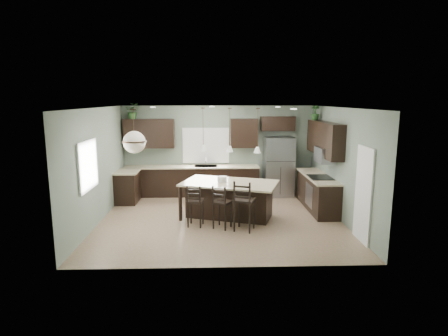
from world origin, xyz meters
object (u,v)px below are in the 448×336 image
(bar_stool_right, at_px, (244,205))
(plant_back_left, at_px, (133,111))
(bar_stool_center, at_px, (222,207))
(bar_stool_left, at_px, (195,205))
(kitchen_island, at_px, (230,200))
(serving_dish, at_px, (222,179))
(refrigerator, at_px, (279,167))

(bar_stool_right, xyz_separation_m, plant_back_left, (-3.15, 3.37, 2.04))
(plant_back_left, bearing_deg, bar_stool_center, -50.45)
(bar_stool_left, bearing_deg, bar_stool_right, -6.10)
(kitchen_island, distance_m, bar_stool_left, 1.06)
(bar_stool_center, bearing_deg, plant_back_left, 157.39)
(kitchen_island, bearing_deg, serving_dish, 180.00)
(bar_stool_center, relative_size, plant_back_left, 2.18)
(refrigerator, relative_size, kitchen_island, 0.78)
(kitchen_island, bearing_deg, bar_stool_right, -54.83)
(refrigerator, height_order, bar_stool_right, refrigerator)
(refrigerator, xyz_separation_m, bar_stool_center, (-1.85, -3.00, -0.40))
(serving_dish, bearing_deg, kitchen_island, -18.55)
(kitchen_island, distance_m, plant_back_left, 4.31)
(kitchen_island, height_order, plant_back_left, plant_back_left)
(kitchen_island, bearing_deg, bar_stool_left, -124.30)
(refrigerator, height_order, serving_dish, refrigerator)
(bar_stool_center, bearing_deg, kitchen_island, 103.21)
(bar_stool_right, bearing_deg, bar_stool_left, -175.00)
(refrigerator, distance_m, bar_stool_left, 3.79)
(bar_stool_center, distance_m, plant_back_left, 4.66)
(refrigerator, relative_size, bar_stool_left, 1.81)
(bar_stool_left, bearing_deg, refrigerator, 59.27)
(refrigerator, xyz_separation_m, kitchen_island, (-1.64, -2.19, -0.46))
(refrigerator, distance_m, plant_back_left, 4.81)
(bar_stool_left, height_order, plant_back_left, plant_back_left)
(kitchen_island, height_order, bar_stool_right, bar_stool_right)
(refrigerator, xyz_separation_m, serving_dish, (-1.83, -2.12, 0.07))
(plant_back_left, bearing_deg, serving_dish, -41.13)
(bar_stool_left, bearing_deg, kitchen_island, 47.69)
(serving_dish, bearing_deg, bar_stool_left, -132.97)
(bar_stool_center, distance_m, bar_stool_right, 0.54)
(refrigerator, xyz_separation_m, plant_back_left, (-4.49, 0.20, 1.71))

